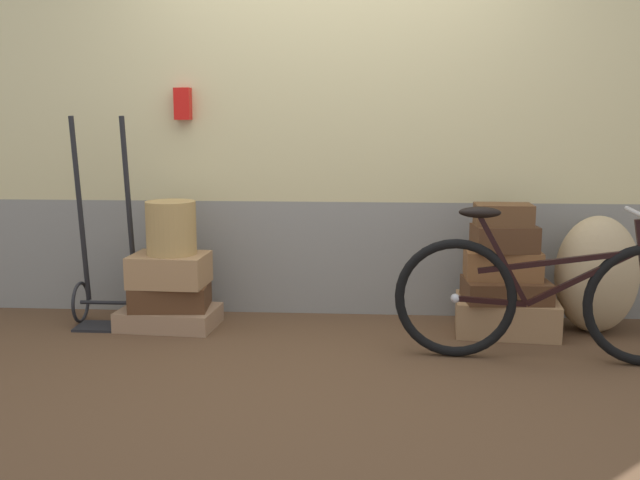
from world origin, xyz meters
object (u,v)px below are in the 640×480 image
suitcase_2 (170,270)px  suitcase_5 (502,264)px  suitcase_7 (503,215)px  wicker_basket (171,228)px  suitcase_0 (169,317)px  luggage_trolley (107,274)px  suitcase_3 (506,316)px  suitcase_4 (506,290)px  suitcase_1 (171,296)px  burlap_sack (597,274)px  bicycle (549,298)px  suitcase_6 (504,238)px

suitcase_2 → suitcase_5: 2.01m
suitcase_2 → suitcase_7: size_ratio=1.37×
suitcase_2 → wicker_basket: 0.26m
suitcase_0 → luggage_trolley: bearing=179.4°
suitcase_3 → suitcase_4: (-0.01, -0.03, 0.17)m
suitcase_1 → suitcase_5: size_ratio=1.05×
luggage_trolley → burlap_sack: (2.99, 0.03, 0.04)m
suitcase_2 → suitcase_4: suitcase_2 is taller
suitcase_4 → suitcase_1: bearing=175.9°
suitcase_3 → bicycle: 0.57m
burlap_sack → suitcase_4: bearing=-170.3°
suitcase_0 → suitcase_3: (2.06, 0.01, 0.05)m
suitcase_2 → burlap_sack: (2.58, 0.08, -0.01)m
suitcase_1 → luggage_trolley: bearing=171.0°
burlap_sack → bicycle: (-0.42, -0.57, -0.01)m
suitcase_1 → suitcase_4: 2.04m
suitcase_3 → suitcase_6: 0.48m
burlap_sack → suitcase_6: bearing=-172.1°
suitcase_3 → suitcase_7: (-0.04, -0.01, 0.62)m
suitcase_3 → suitcase_5: bearing=158.3°
suitcase_5 → suitcase_0: bearing=-177.5°
suitcase_6 → burlap_sack: burlap_sack is taller
suitcase_0 → suitcase_5: 2.06m
suitcase_4 → wicker_basket: bearing=176.1°
suitcase_4 → suitcase_0: bearing=176.2°
suitcase_2 → bicycle: 2.22m
suitcase_6 → luggage_trolley: luggage_trolley is taller
suitcase_7 → wicker_basket: bearing=-178.7°
suitcase_5 → suitcase_6: size_ratio=1.21×
suitcase_1 → suitcase_5: (2.02, 0.02, 0.23)m
suitcase_4 → suitcase_5: (-0.02, 0.05, 0.15)m
suitcase_3 → suitcase_1: bearing=-174.5°
suitcase_0 → luggage_trolley: size_ratio=0.45×
suitcase_6 → burlap_sack: (0.57, 0.08, -0.23)m
suitcase_1 → suitcase_7: suitcase_7 is taller
bicycle → suitcase_1: bearing=166.8°
suitcase_7 → suitcase_1: bearing=-179.0°
suitcase_3 → suitcase_5: (-0.03, 0.02, 0.31)m
suitcase_1 → suitcase_3: size_ratio=0.78×
suitcase_3 → suitcase_7: bearing=-161.2°
wicker_basket → burlap_sack: bearing=1.5°
suitcase_5 → suitcase_1: bearing=-177.7°
suitcase_7 → wicker_basket: (-1.98, 0.00, -0.10)m
burlap_sack → suitcase_2: bearing=-178.2°
suitcase_1 → suitcase_2: (0.00, -0.02, 0.17)m
suitcase_6 → wicker_basket: size_ratio=1.12×
suitcase_6 → suitcase_5: bearing=82.7°
suitcase_0 → suitcase_6: 2.09m
suitcase_1 → suitcase_0: bearing=-152.3°
suitcase_6 → luggage_trolley: bearing=173.3°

